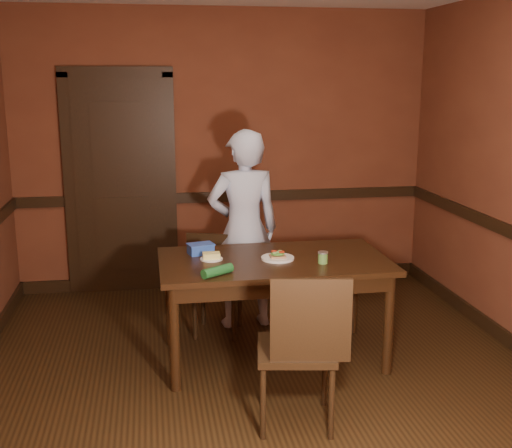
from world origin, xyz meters
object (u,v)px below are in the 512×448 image
object	(u,v)px
dining_table	(273,309)
food_tub	(201,249)
chair_near	(296,347)
cheese_saucer	(211,257)
person	(244,230)
sauce_jar	(323,257)
chair_far	(217,286)
sandwich_plate	(278,257)

from	to	relation	value
dining_table	food_tub	xyz separation A→B (m)	(-0.51, 0.22, 0.43)
dining_table	chair_near	bearing A→B (deg)	-92.81
cheese_saucer	food_tub	size ratio (longest dim) A/B	0.76
person	food_tub	size ratio (longest dim) A/B	7.73
sauce_jar	cheese_saucer	xyz separation A→B (m)	(-0.77, 0.22, -0.02)
dining_table	chair_far	world-z (taller)	chair_far
chair_far	food_tub	distance (m)	0.56
dining_table	cheese_saucer	size ratio (longest dim) A/B	10.12
dining_table	chair_far	xyz separation A→B (m)	(-0.35, 0.56, 0.01)
sandwich_plate	cheese_saucer	distance (m)	0.48
person	chair_near	bearing A→B (deg)	87.98
person	sandwich_plate	size ratio (longest dim) A/B	6.91
cheese_saucer	dining_table	bearing A→B (deg)	-6.82
cheese_saucer	person	bearing A→B (deg)	63.14
sandwich_plate	dining_table	bearing A→B (deg)	149.48
chair_far	person	xyz separation A→B (m)	(0.24, 0.15, 0.43)
cheese_saucer	chair_near	bearing A→B (deg)	-67.11
cheese_saucer	food_tub	distance (m)	0.18
dining_table	sauce_jar	xyz separation A→B (m)	(0.32, -0.17, 0.43)
person	sauce_jar	distance (m)	0.98
dining_table	sandwich_plate	bearing A→B (deg)	-30.73
chair_far	dining_table	bearing A→B (deg)	-41.03
person	food_tub	xyz separation A→B (m)	(-0.40, -0.49, -0.01)
chair_near	chair_far	bearing A→B (deg)	-68.32
dining_table	chair_near	size ratio (longest dim) A/B	1.69
cheese_saucer	chair_far	bearing A→B (deg)	79.60
sandwich_plate	chair_far	bearing A→B (deg)	123.25
dining_table	person	world-z (taller)	person
sauce_jar	cheese_saucer	distance (m)	0.80
chair_far	cheese_saucer	world-z (taller)	cheese_saucer
cheese_saucer	food_tub	xyz separation A→B (m)	(-0.06, 0.16, 0.02)
chair_near	sandwich_plate	world-z (taller)	chair_near
sauce_jar	sandwich_plate	bearing A→B (deg)	151.99
sandwich_plate	food_tub	distance (m)	0.58
dining_table	chair_far	bearing A→B (deg)	121.93
food_tub	chair_near	bearing A→B (deg)	-81.72
chair_far	cheese_saucer	xyz separation A→B (m)	(-0.09, -0.51, 0.39)
chair_far	cheese_saucer	size ratio (longest dim) A/B	4.91
chair_near	cheese_saucer	distance (m)	1.09
sandwich_plate	food_tub	size ratio (longest dim) A/B	1.12
sauce_jar	cheese_saucer	world-z (taller)	sauce_jar
chair_far	person	distance (m)	0.51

